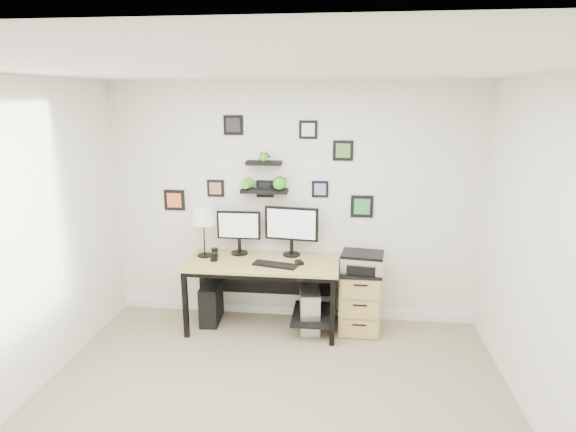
# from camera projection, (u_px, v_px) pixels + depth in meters

# --- Properties ---
(room) EXTENTS (4.00, 4.00, 4.00)m
(room) POSITION_uv_depth(u_px,v_px,m) (293.00, 310.00, 5.51)
(room) COLOR tan
(room) RESTS_ON ground
(desk) EXTENTS (1.60, 0.70, 0.75)m
(desk) POSITION_uv_depth(u_px,v_px,m) (266.00, 272.00, 5.09)
(desk) COLOR tan
(desk) RESTS_ON ground
(monitor_left) EXTENTS (0.47, 0.19, 0.48)m
(monitor_left) POSITION_uv_depth(u_px,v_px,m) (239.00, 229.00, 5.20)
(monitor_left) COLOR black
(monitor_left) RESTS_ON desk
(monitor_right) EXTENTS (0.58, 0.21, 0.54)m
(monitor_right) POSITION_uv_depth(u_px,v_px,m) (291.00, 227.00, 5.14)
(monitor_right) COLOR black
(monitor_right) RESTS_ON desk
(keyboard) EXTENTS (0.48, 0.25, 0.02)m
(keyboard) POSITION_uv_depth(u_px,v_px,m) (275.00, 265.00, 4.90)
(keyboard) COLOR black
(keyboard) RESTS_ON desk
(mouse) EXTENTS (0.11, 0.12, 0.03)m
(mouse) POSITION_uv_depth(u_px,v_px,m) (299.00, 262.00, 4.96)
(mouse) COLOR black
(mouse) RESTS_ON desk
(table_lamp) EXTENTS (0.27, 0.27, 0.54)m
(table_lamp) POSITION_uv_depth(u_px,v_px,m) (203.00, 217.00, 5.10)
(table_lamp) COLOR black
(table_lamp) RESTS_ON desk
(mug) EXTENTS (0.08, 0.08, 0.09)m
(mug) POSITION_uv_depth(u_px,v_px,m) (214.00, 257.00, 5.04)
(mug) COLOR black
(mug) RESTS_ON desk
(pen_cup) EXTENTS (0.07, 0.07, 0.09)m
(pen_cup) POSITION_uv_depth(u_px,v_px,m) (215.00, 252.00, 5.18)
(pen_cup) COLOR black
(pen_cup) RESTS_ON desk
(pc_tower_black) EXTENTS (0.22, 0.44, 0.43)m
(pc_tower_black) POSITION_uv_depth(u_px,v_px,m) (211.00, 303.00, 5.30)
(pc_tower_black) COLOR black
(pc_tower_black) RESTS_ON ground
(pc_tower_grey) EXTENTS (0.25, 0.48, 0.46)m
(pc_tower_grey) POSITION_uv_depth(u_px,v_px,m) (310.00, 309.00, 5.12)
(pc_tower_grey) COLOR gray
(pc_tower_grey) RESTS_ON ground
(file_cabinet) EXTENTS (0.43, 0.53, 0.67)m
(file_cabinet) POSITION_uv_depth(u_px,v_px,m) (359.00, 299.00, 5.10)
(file_cabinet) COLOR tan
(file_cabinet) RESTS_ON ground
(printer) EXTENTS (0.46, 0.39, 0.19)m
(printer) POSITION_uv_depth(u_px,v_px,m) (362.00, 262.00, 4.96)
(printer) COLOR silver
(printer) RESTS_ON file_cabinet
(wall_decor) EXTENTS (2.30, 0.18, 1.07)m
(wall_decor) POSITION_uv_depth(u_px,v_px,m) (268.00, 174.00, 5.09)
(wall_decor) COLOR black
(wall_decor) RESTS_ON ground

